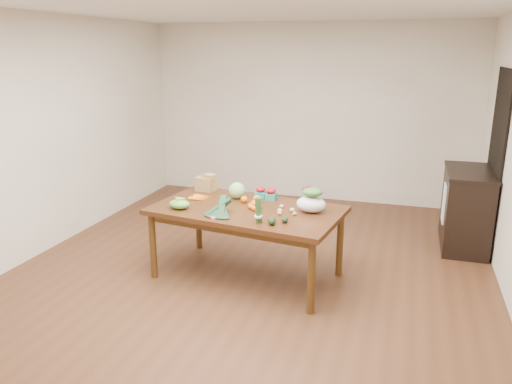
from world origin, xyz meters
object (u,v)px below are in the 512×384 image
(paper_bag, at_px, (205,182))
(asparagus_bundle, at_px, (258,210))
(kale_bunch, at_px, (218,208))
(dining_table, at_px, (247,243))
(cabbage, at_px, (237,190))
(mandarin_cluster, at_px, (254,205))
(cabinet, at_px, (466,209))
(salad_bag, at_px, (311,201))

(paper_bag, xyz_separation_m, asparagus_bundle, (0.90, -0.87, 0.03))
(paper_bag, height_order, kale_bunch, paper_bag)
(dining_table, xyz_separation_m, asparagus_bundle, (0.25, -0.39, 0.50))
(dining_table, height_order, asparagus_bundle, asparagus_bundle)
(dining_table, xyz_separation_m, kale_bunch, (-0.18, -0.32, 0.45))
(paper_bag, bearing_deg, cabbage, -22.68)
(dining_table, bearing_deg, mandarin_cluster, 4.41)
(dining_table, bearing_deg, cabbage, 133.61)
(cabinet, distance_m, kale_bunch, 3.09)
(kale_bunch, bearing_deg, dining_table, 68.85)
(mandarin_cluster, height_order, asparagus_bundle, asparagus_bundle)
(cabbage, distance_m, salad_bag, 0.88)
(cabinet, bearing_deg, salad_bag, -136.39)
(cabinet, distance_m, asparagus_bundle, 2.82)
(paper_bag, height_order, salad_bag, salad_bag)
(cabbage, bearing_deg, dining_table, -54.62)
(cabbage, relative_size, asparagus_bundle, 0.71)
(dining_table, height_order, kale_bunch, kale_bunch)
(cabbage, bearing_deg, kale_bunch, -87.56)
(mandarin_cluster, bearing_deg, cabbage, 134.48)
(cabbage, xyz_separation_m, salad_bag, (0.85, -0.22, 0.02))
(dining_table, distance_m, salad_bag, 0.81)
(dining_table, bearing_deg, cabinet, 43.51)
(cabinet, distance_m, mandarin_cluster, 2.68)
(cabbage, bearing_deg, mandarin_cluster, -45.52)
(paper_bag, bearing_deg, dining_table, -36.17)
(kale_bunch, xyz_separation_m, asparagus_bundle, (0.43, -0.07, 0.05))
(dining_table, height_order, paper_bag, paper_bag)
(cabinet, distance_m, cabbage, 2.78)
(cabbage, xyz_separation_m, mandarin_cluster, (0.29, -0.30, -0.05))
(cabbage, bearing_deg, cabinet, 27.83)
(paper_bag, xyz_separation_m, kale_bunch, (0.47, -0.80, -0.02))
(cabinet, height_order, kale_bunch, cabinet)
(cabinet, relative_size, mandarin_cluster, 5.67)
(cabinet, relative_size, salad_bag, 3.51)
(kale_bunch, bearing_deg, cabinet, 46.46)
(dining_table, relative_size, mandarin_cluster, 10.46)
(cabinet, bearing_deg, asparagus_bundle, -135.19)
(asparagus_bundle, bearing_deg, cabbage, 131.70)
(mandarin_cluster, bearing_deg, salad_bag, 7.63)
(paper_bag, height_order, mandarin_cluster, paper_bag)
(dining_table, height_order, salad_bag, salad_bag)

